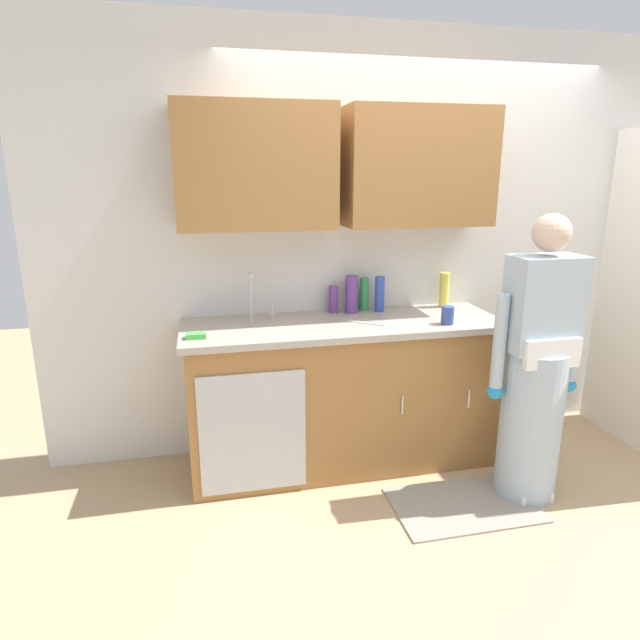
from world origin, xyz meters
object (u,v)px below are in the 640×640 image
bottle_water_tall (444,290)px  knife_on_counter (366,323)px  bottle_soap (351,294)px  sponge (196,336)px  sink (260,328)px  bottle_cleaner_spray (364,294)px  bottle_dish_liquid (380,294)px  person_at_sink (535,382)px  cup_by_sink (448,315)px  bottle_water_short (333,299)px

bottle_water_tall → knife_on_counter: bottle_water_tall is taller
bottle_soap → sponge: (-0.99, -0.36, -0.11)m
sink → bottle_water_tall: sink is taller
bottle_cleaner_spray → bottle_dish_liquid: bottle_dish_liquid is taller
bottle_cleaner_spray → sponge: 1.16m
sink → knife_on_counter: bearing=-7.1°
person_at_sink → knife_on_counter: size_ratio=6.75×
cup_by_sink → knife_on_counter: cup_by_sink is taller
knife_on_counter → sink: bearing=31.7°
bottle_water_short → knife_on_counter: bottle_water_short is taller
bottle_dish_liquid → sponge: bottle_dish_liquid is taller
person_at_sink → bottle_water_short: bearing=139.6°
bottle_dish_liquid → cup_by_sink: 0.49m
sink → person_at_sink: 1.60m
cup_by_sink → bottle_dish_liquid: bearing=128.2°
bottle_cleaner_spray → knife_on_counter: 0.34m
person_at_sink → bottle_soap: (-0.85, 0.79, 0.37)m
person_at_sink → bottle_dish_liquid: size_ratio=7.03×
bottle_dish_liquid → cup_by_sink: (0.30, -0.38, -0.06)m
sink → bottle_dish_liquid: (0.80, 0.19, 0.13)m
sink → person_at_sink: person_at_sink is taller
bottle_water_short → sink: bearing=-156.5°
sink → knife_on_counter: (0.63, -0.08, 0.02)m
bottle_dish_liquid → knife_on_counter: 0.33m
bottle_dish_liquid → cup_by_sink: bearing=-51.8°
bottle_water_tall → cup_by_sink: bearing=-112.0°
bottle_cleaner_spray → bottle_dish_liquid: size_ratio=0.95×
cup_by_sink → sponge: cup_by_sink is taller
bottle_water_short → bottle_water_tall: 0.77m
bottle_dish_liquid → knife_on_counter: size_ratio=0.96×
bottle_soap → bottle_cleaner_spray: bearing=21.1°
person_at_sink → sponge: size_ratio=14.73×
sink → bottle_water_short: 0.56m
bottle_water_short → knife_on_counter: 0.34m
person_at_sink → bottle_water_short: (-0.96, 0.82, 0.34)m
bottle_cleaner_spray → bottle_water_short: bearing=-176.9°
bottle_cleaner_spray → knife_on_counter: size_ratio=0.91×
person_at_sink → bottle_water_tall: size_ratio=6.96×
cup_by_sink → person_at_sink: bearing=-48.4°
person_at_sink → cup_by_sink: person_at_sink is taller
sink → person_at_sink: bearing=-22.3°
sink → bottle_dish_liquid: 0.83m
sink → bottle_water_tall: size_ratio=2.15×
person_at_sink → knife_on_counter: bearing=147.9°
person_at_sink → bottle_cleaner_spray: person_at_sink is taller
person_at_sink → sponge: person_at_sink is taller
sink → person_at_sink: size_ratio=0.31×
bottle_water_short → cup_by_sink: (0.60, -0.41, -0.03)m
bottle_water_tall → knife_on_counter: bearing=-155.3°
cup_by_sink → sponge: bearing=178.8°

